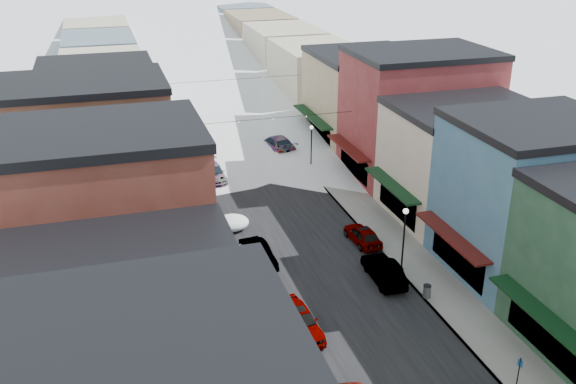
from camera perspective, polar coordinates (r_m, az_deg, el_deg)
road at (r=75.45m, az=-6.08°, el=6.14°), size 10.00×160.00×0.01m
sidewalk_left at (r=74.59m, az=-11.08°, el=5.69°), size 3.20×160.00×0.15m
sidewalk_right at (r=76.83m, az=-1.21°, el=6.63°), size 3.20×160.00×0.15m
curb_left at (r=74.74m, az=-9.90°, el=5.81°), size 0.10×160.00×0.15m
curb_right at (r=76.46m, az=-2.34°, el=6.53°), size 0.10×160.00×0.15m
bldg_l_cream at (r=29.15m, az=-14.39°, el=-13.83°), size 11.30×8.20×9.50m
bldg_l_brick_near at (r=35.24m, az=-16.19°, el=-4.28°), size 12.30×8.20×12.50m
bldg_l_grayblue at (r=43.67m, az=-15.60°, el=-1.28°), size 11.30×9.20×9.00m
bldg_l_brick_far at (r=51.74m, az=-17.20°, el=3.58°), size 13.30×9.20×11.00m
bldg_l_tan at (r=61.42m, az=-16.32°, el=6.22°), size 11.30×11.20×10.00m
bldg_r_blue at (r=44.54m, az=20.82°, el=-0.44°), size 11.30×9.20×10.50m
bldg_r_cream at (r=51.90m, az=15.37°, el=2.68°), size 12.30×9.20×9.00m
bldg_r_brick_far at (r=59.14m, az=11.45°, el=6.82°), size 13.30×9.20×11.50m
bldg_r_tan at (r=67.67m, az=6.72°, el=8.30°), size 11.30×11.20×9.50m
distant_blocks at (r=96.59m, az=-8.84°, el=12.21°), size 34.00×55.00×8.00m
overhead_cables at (r=61.97m, az=-4.09°, el=8.39°), size 16.40×15.04×0.04m
car_silver_sedan at (r=37.35m, az=0.95°, el=-11.33°), size 2.22×4.80×1.59m
car_dark_hatch at (r=44.35m, az=-2.66°, el=-5.50°), size 1.94×4.32×1.38m
car_silver_wagon at (r=58.50m, az=-6.72°, el=1.72°), size 2.08×4.95×1.43m
car_green_sedan at (r=42.68m, az=8.50°, el=-6.91°), size 1.70×4.54×1.48m
car_gray_suv at (r=47.20m, az=6.67°, el=-3.79°), size 1.86×4.07×1.35m
car_black_sedan at (r=65.30m, az=-0.99°, el=4.32°), size 3.14×6.13×1.70m
car_lane_silver at (r=74.41m, az=-6.52°, el=6.46°), size 1.85×4.31×1.45m
car_lane_white at (r=89.68m, az=-7.54°, el=9.32°), size 2.60×5.53×1.53m
parking_sign at (r=34.52m, az=19.80°, el=-14.93°), size 0.09×0.30×2.19m
trash_can at (r=41.27m, az=12.24°, el=-8.60°), size 0.50×0.50×0.85m
streetlamp_near at (r=42.83m, az=10.29°, el=-3.49°), size 0.38×0.38×4.53m
streetlamp_far at (r=59.69m, az=2.09°, el=4.49°), size 0.35×0.35×4.27m
snow_pile_near at (r=34.19m, az=0.71°, el=-15.78°), size 2.27×2.59×0.96m
snow_pile_mid at (r=45.32m, az=-3.68°, el=-5.21°), size 2.18×2.54×0.92m
snow_pile_far at (r=49.19m, az=-5.04°, el=-2.72°), size 2.68×2.85×1.13m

